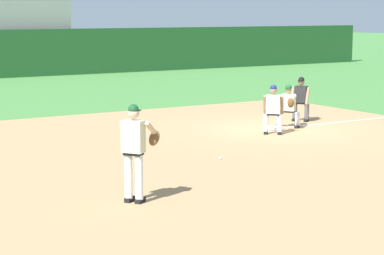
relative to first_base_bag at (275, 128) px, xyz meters
name	(u,v)px	position (x,y,z in m)	size (l,w,h in m)	color
ground_plane	(275,129)	(0.00, 0.00, -0.04)	(160.00, 160.00, 0.00)	#47843D
infield_dirt_patch	(221,157)	(-3.89, -2.83, -0.04)	(18.00, 18.00, 0.01)	tan
first_base_bag	(275,128)	(0.00, 0.00, 0.00)	(0.38, 0.38, 0.09)	white
baseball	(220,158)	(-4.09, -3.08, -0.01)	(0.07, 0.07, 0.07)	white
pitcher	(135,147)	(-7.73, -5.65, 1.01)	(0.85, 0.57, 1.86)	black
first_baseman	(288,104)	(0.51, 0.00, 0.69)	(0.80, 1.05, 1.34)	black
baserunner	(273,108)	(-0.68, -0.76, 0.75)	(0.68, 0.66, 1.46)	black
umpire	(301,97)	(1.72, 0.85, 0.75)	(0.64, 0.68, 1.46)	black
outfield_wall	(27,53)	(0.00, 22.00, 1.26)	(48.00, 0.50, 2.60)	#1E4C23
stadium_seating_block	(12,35)	(0.00, 24.47, 2.16)	(5.90, 3.35, 4.35)	gray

